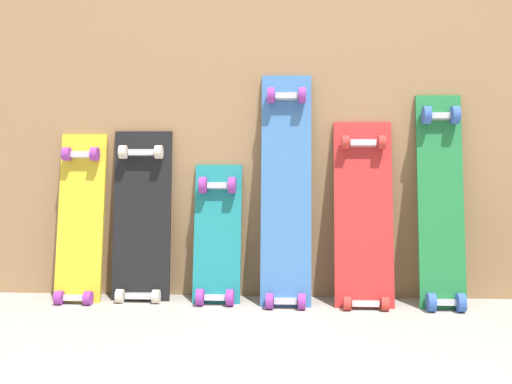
# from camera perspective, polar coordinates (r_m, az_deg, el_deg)

# --- Properties ---
(ground_plane) EXTENTS (12.00, 12.00, 0.00)m
(ground_plane) POSITION_cam_1_polar(r_m,az_deg,el_deg) (2.54, 0.09, -9.91)
(ground_plane) COLOR #9E9991
(plywood_wall_panel) EXTENTS (2.62, 0.04, 1.50)m
(plywood_wall_panel) POSITION_cam_1_polar(r_m,az_deg,el_deg) (2.53, 0.17, 7.16)
(plywood_wall_panel) COLOR #99724C
(plywood_wall_panel) RESTS_ON ground
(skateboard_yellow) EXTENTS (0.19, 0.21, 0.74)m
(skateboard_yellow) POSITION_cam_1_polar(r_m,az_deg,el_deg) (2.58, -16.05, -3.02)
(skateboard_yellow) COLOR gold
(skateboard_yellow) RESTS_ON ground
(skateboard_black) EXTENTS (0.24, 0.17, 0.75)m
(skateboard_black) POSITION_cam_1_polar(r_m,az_deg,el_deg) (2.53, -10.59, -2.92)
(skateboard_black) COLOR black
(skateboard_black) RESTS_ON ground
(skateboard_teal) EXTENTS (0.19, 0.20, 0.61)m
(skateboard_teal) POSITION_cam_1_polar(r_m,az_deg,el_deg) (2.47, -3.63, -4.59)
(skateboard_teal) COLOR #197A7F
(skateboard_teal) RESTS_ON ground
(skateboard_blue) EXTENTS (0.20, 0.24, 0.97)m
(skateboard_blue) POSITION_cam_1_polar(r_m,az_deg,el_deg) (2.42, 2.82, -0.50)
(skateboard_blue) COLOR #386BAD
(skateboard_blue) RESTS_ON ground
(skateboard_red) EXTENTS (0.23, 0.23, 0.79)m
(skateboard_red) POSITION_cam_1_polar(r_m,az_deg,el_deg) (2.44, 9.98, -2.80)
(skateboard_red) COLOR #B22626
(skateboard_red) RESTS_ON ground
(skateboard_green) EXTENTS (0.18, 0.24, 0.89)m
(skateboard_green) POSITION_cam_1_polar(r_m,az_deg,el_deg) (2.49, 16.85, -1.43)
(skateboard_green) COLOR #1E7238
(skateboard_green) RESTS_ON ground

